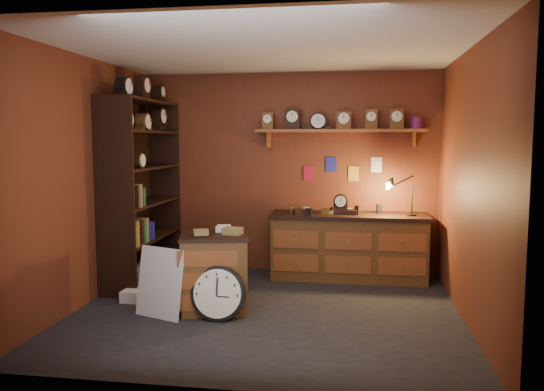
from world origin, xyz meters
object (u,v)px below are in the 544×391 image
(workbench, at_px, (349,243))
(big_round_clock, at_px, (218,293))
(shelving_unit, at_px, (140,183))
(low_cabinet, at_px, (215,269))

(workbench, distance_m, big_round_clock, 2.23)
(shelving_unit, bearing_deg, workbench, 10.65)
(shelving_unit, distance_m, big_round_clock, 2.14)
(shelving_unit, xyz_separation_m, big_round_clock, (1.35, -1.33, -0.98))
(shelving_unit, relative_size, workbench, 1.27)
(big_round_clock, bearing_deg, low_cabinet, 109.99)
(low_cabinet, distance_m, big_round_clock, 0.37)
(low_cabinet, bearing_deg, big_round_clock, -83.59)
(big_round_clock, bearing_deg, shelving_unit, 135.55)
(low_cabinet, bearing_deg, workbench, 33.97)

